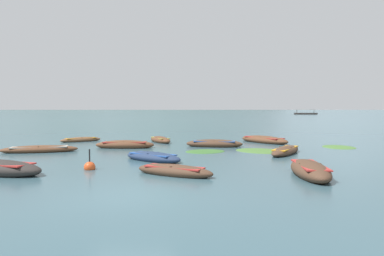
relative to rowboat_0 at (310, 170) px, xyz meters
name	(u,v)px	position (x,y,z in m)	size (l,w,h in m)	color
ground_plane	(203,110)	(-6.20, 1496.95, -0.22)	(6000.00, 6000.00, 0.00)	#385660
mountain_1	(69,78)	(-972.90, 2411.55, 228.18)	(1817.48, 1817.48, 456.80)	#4C5B56
mountain_2	(174,65)	(-186.27, 2074.76, 271.70)	(1520.68, 1520.68, 543.83)	#4C5B56
mountain_3	(358,69)	(1048.50, 2353.68, 277.30)	(1781.53, 1781.53, 555.04)	slate
rowboat_0	(310,170)	(0.00, 0.00, 0.00)	(1.35, 3.60, 0.69)	#4C3323
rowboat_1	(214,144)	(-3.29, 9.84, -0.02)	(3.88, 1.55, 0.61)	#4C3323
rowboat_2	(160,140)	(-7.30, 12.78, -0.04)	(2.37, 3.20, 0.55)	brown
rowboat_4	(285,151)	(0.61, 6.36, -0.05)	(2.83, 3.99, 0.53)	#4C3323
rowboat_5	(125,145)	(-9.12, 8.94, -0.02)	(3.82, 1.27, 0.62)	brown
rowboat_6	(81,140)	(-13.55, 13.12, -0.08)	(3.00, 2.64, 0.43)	brown
rowboat_7	(153,157)	(-6.49, 3.60, -0.05)	(3.45, 2.90, 0.54)	navy
rowboat_8	(39,149)	(-13.61, 6.61, -0.06)	(4.43, 2.25, 0.50)	brown
rowboat_9	(174,171)	(-5.13, -0.01, -0.05)	(3.31, 2.16, 0.51)	#4C3323
rowboat_12	(264,140)	(0.53, 12.78, -0.02)	(3.80, 4.41, 0.63)	brown
ferry_0	(305,113)	(42.67, 144.20, 0.23)	(10.50, 5.73, 2.54)	#2D2826
mooring_buoy	(90,167)	(-8.75, 1.06, -0.11)	(0.47, 0.47, 0.99)	#DB4C1E
weed_patch_0	(339,147)	(4.93, 9.78, -0.22)	(2.03, 2.54, 0.14)	#477033
weed_patch_1	(261,151)	(-0.54, 7.57, -0.22)	(3.17, 2.50, 0.14)	#477033
weed_patch_2	(205,152)	(-3.91, 7.20, -0.22)	(2.44, 2.00, 0.14)	#38662D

